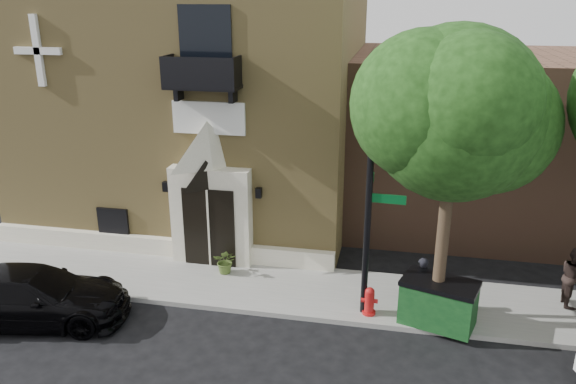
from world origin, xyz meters
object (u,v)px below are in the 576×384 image
(black_sedan, at_px, (31,296))
(pedestrian_near, at_px, (421,283))
(street_sign, at_px, (369,200))
(fire_hydrant, at_px, (369,301))
(pedestrian_far, at_px, (574,277))
(dumpster, at_px, (438,302))

(black_sedan, bearing_deg, pedestrian_near, -87.62)
(street_sign, xyz_separation_m, fire_hydrant, (0.14, -0.10, -2.89))
(street_sign, height_order, fire_hydrant, street_sign)
(fire_hydrant, xyz_separation_m, pedestrian_near, (1.37, 0.65, 0.37))
(fire_hydrant, bearing_deg, pedestrian_far, 16.52)
(fire_hydrant, distance_m, dumpster, 1.83)
(black_sedan, distance_m, pedestrian_far, 14.98)
(dumpster, relative_size, pedestrian_near, 1.42)
(pedestrian_far, bearing_deg, dumpster, 113.70)
(pedestrian_near, bearing_deg, street_sign, 3.42)
(street_sign, bearing_deg, fire_hydrant, -33.04)
(black_sedan, bearing_deg, fire_hydrant, -89.49)
(pedestrian_near, bearing_deg, dumpster, 103.88)
(pedestrian_far, bearing_deg, black_sedan, 102.19)
(black_sedan, xyz_separation_m, pedestrian_near, (10.37, 2.55, 0.16))
(fire_hydrant, relative_size, pedestrian_far, 0.47)
(black_sedan, height_order, street_sign, street_sign)
(pedestrian_near, relative_size, pedestrian_far, 0.88)
(street_sign, bearing_deg, pedestrian_far, 18.21)
(street_sign, bearing_deg, pedestrian_near, 22.79)
(dumpster, xyz_separation_m, pedestrian_far, (3.75, 1.76, 0.22))
(dumpster, distance_m, pedestrian_far, 4.15)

